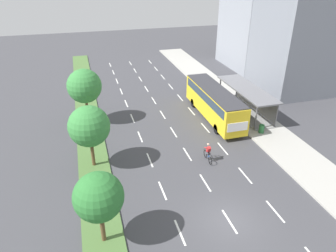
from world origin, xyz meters
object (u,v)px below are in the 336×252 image
Objects in this scene: bus at (214,101)px; median_tree_second at (89,126)px; median_tree_nearest at (99,197)px; trash_bin at (262,129)px; median_tree_third at (84,86)px; bus_shelter at (248,97)px; cyclist at (208,153)px.

bus is 2.09× the size of median_tree_second.
median_tree_nearest is 19.49m from trash_bin.
median_tree_third is at bearing 89.92° from median_tree_nearest.
bus_shelter is 1.97× the size of median_tree_nearest.
trash_bin is at bearing 29.91° from median_tree_nearest.
bus reaches higher than trash_bin.
median_tree_nearest is at bearing -150.09° from trash_bin.
median_tree_nearest is at bearing -89.86° from median_tree_second.
bus is at bearing 63.80° from cyclist.
median_tree_second is at bearing -90.29° from median_tree_third.
median_tree_second is at bearing -156.22° from bus.
cyclist is at bearing -135.15° from bus_shelter.
cyclist is 11.95m from median_tree_nearest.
median_tree_third is at bearing 156.22° from trash_bin.
median_tree_third is at bearing 169.41° from bus.
bus_shelter is at bearing 19.15° from median_tree_second.
cyclist is 7.72m from trash_bin.
median_tree_third is (-13.48, 2.52, 2.14)m from bus.
median_tree_third is at bearing 172.63° from bus_shelter.
median_tree_second is 17.07m from trash_bin.
cyclist is 2.14× the size of trash_bin.
median_tree_third reaches higher than median_tree_nearest.
bus is 19.82m from median_tree_nearest.
median_tree_second is at bearing -160.85° from bus_shelter.
median_tree_nearest is 16.97m from median_tree_third.
median_tree_nearest is 8.48m from median_tree_second.
median_tree_nearest is (-17.78, -14.66, 1.64)m from bus_shelter.
cyclist reaches higher than trash_bin.
cyclist is 10.29m from median_tree_second.
bus_shelter is at bearing 77.97° from trash_bin.
median_tree_nearest is (-13.50, -14.44, 1.44)m from bus.
median_tree_second reaches higher than median_tree_nearest.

